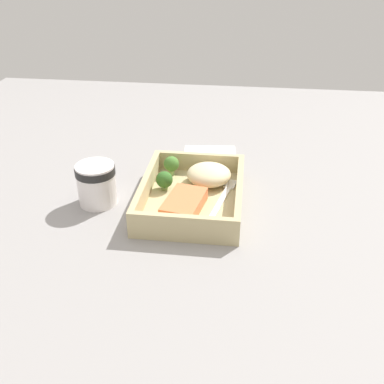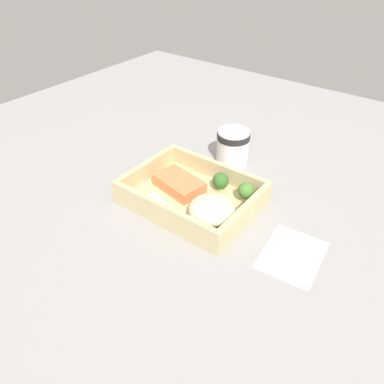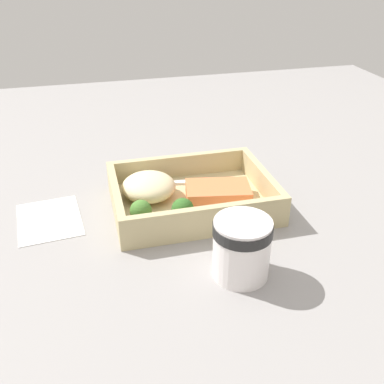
{
  "view_description": "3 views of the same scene",
  "coord_description": "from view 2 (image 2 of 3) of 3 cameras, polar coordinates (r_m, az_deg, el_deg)",
  "views": [
    {
      "loc": [
        -76.03,
        -9.52,
        47.39
      ],
      "look_at": [
        0.0,
        0.0,
        2.7
      ],
      "focal_mm": 42.0,
      "sensor_mm": 36.0,
      "label": 1
    },
    {
      "loc": [
        37.33,
        -49.61,
        48.19
      ],
      "look_at": [
        0.0,
        0.0,
        2.7
      ],
      "focal_mm": 35.0,
      "sensor_mm": 36.0,
      "label": 2
    },
    {
      "loc": [
        16.12,
        62.98,
        39.51
      ],
      "look_at": [
        0.0,
        0.0,
        2.7
      ],
      "focal_mm": 42.0,
      "sensor_mm": 36.0,
      "label": 3
    }
  ],
  "objects": [
    {
      "name": "ground_plane",
      "position": [
        0.79,
        0.0,
        -2.16
      ],
      "size": [
        160.0,
        160.0,
        2.0
      ],
      "primitive_type": "cube",
      "color": "gray"
    },
    {
      "name": "takeout_tray",
      "position": [
        0.78,
        0.0,
        -1.24
      ],
      "size": [
        26.24,
        19.72,
        1.2
      ],
      "primitive_type": "cube",
      "color": "tan",
      "rests_on": "ground_plane"
    },
    {
      "name": "tray_rim",
      "position": [
        0.77,
        0.0,
        0.31
      ],
      "size": [
        26.24,
        19.72,
        4.02
      ],
      "color": "tan",
      "rests_on": "takeout_tray"
    },
    {
      "name": "salmon_fillet",
      "position": [
        0.8,
        -2.0,
        1.28
      ],
      "size": [
        11.58,
        8.28,
        2.55
      ],
      "primitive_type": "cube",
      "rotation": [
        0.0,
        0.0,
        -0.18
      ],
      "color": "#EF7947",
      "rests_on": "takeout_tray"
    },
    {
      "name": "mashed_potatoes",
      "position": [
        0.72,
        3.04,
        -2.62
      ],
      "size": [
        9.01,
        9.26,
        4.04
      ],
      "primitive_type": "ellipsoid",
      "color": "beige",
      "rests_on": "takeout_tray"
    },
    {
      "name": "broccoli_floret_1",
      "position": [
        0.76,
        8.23,
        0.15
      ],
      "size": [
        3.33,
        3.33,
        4.37
      ],
      "color": "#82A75D",
      "rests_on": "takeout_tray"
    },
    {
      "name": "broccoli_floret_2",
      "position": [
        0.79,
        4.39,
        1.68
      ],
      "size": [
        3.46,
        3.46,
        3.98
      ],
      "color": "#7A9754",
      "rests_on": "takeout_tray"
    },
    {
      "name": "fork",
      "position": [
        0.73,
        -2.09,
        -3.52
      ],
      "size": [
        15.79,
        4.98,
        0.44
      ],
      "color": "white",
      "rests_on": "takeout_tray"
    },
    {
      "name": "paper_cup",
      "position": [
        0.9,
        6.25,
        7.1
      ],
      "size": [
        7.79,
        7.79,
        8.41
      ],
      "color": "white",
      "rests_on": "ground_plane"
    },
    {
      "name": "receipt_slip",
      "position": [
        0.69,
        15.02,
        -9.2
      ],
      "size": [
        10.92,
        13.56,
        0.24
      ],
      "primitive_type": "cube",
      "rotation": [
        0.0,
        0.0,
        0.1
      ],
      "color": "white",
      "rests_on": "ground_plane"
    }
  ]
}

